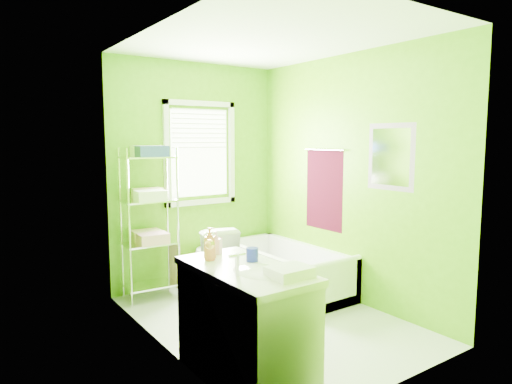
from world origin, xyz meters
TOP-DOWN VIEW (x-y plane):
  - ground at (0.00, 0.00)m, footprint 2.90×2.90m
  - room_envelope at (0.00, 0.00)m, footprint 2.14×2.94m
  - window at (0.05, 1.42)m, footprint 0.92×0.05m
  - door at (-1.04, -1.00)m, footprint 0.09×0.80m
  - right_wall_decor at (1.04, -0.02)m, footprint 0.04×1.48m
  - bathtub at (0.68, 0.56)m, footprint 0.75×1.61m
  - toilet at (0.00, 1.07)m, footprint 0.58×0.82m
  - vanity at (-0.78, -0.78)m, footprint 0.57×1.10m
  - wire_shelf_unit at (-0.67, 1.20)m, footprint 0.57×0.46m

SIDE VIEW (x-z plane):
  - ground at x=0.00m, z-range 0.00..0.00m
  - bathtub at x=0.68m, z-range -0.09..0.42m
  - toilet at x=0.00m, z-range 0.00..0.75m
  - vanity at x=-0.78m, z-range -0.10..0.98m
  - door at x=-1.04m, z-range 0.00..2.00m
  - wire_shelf_unit at x=-0.67m, z-range 0.18..1.83m
  - right_wall_decor at x=1.04m, z-range 0.74..1.91m
  - room_envelope at x=0.00m, z-range 0.24..2.86m
  - window at x=0.05m, z-range 1.00..2.22m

